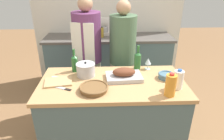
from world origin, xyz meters
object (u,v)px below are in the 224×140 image
cutting_board (58,82)px  wicker_basket (94,88)px  knife_paring (64,89)px  wine_glass_left (148,61)px  milk_jug (178,80)px  stock_pot (86,70)px  juice_jug (171,85)px  knife_chef (62,78)px  condiment_bottle_short (120,34)px  roasting_pan (124,75)px  wine_bottle_green (138,60)px  person_cook_aproned (88,53)px  mixing_bowl (166,76)px  stand_mixer (106,28)px  condiment_bottle_extra (85,34)px  condiment_bottle_tall (102,32)px  wine_bottle_dark (75,63)px  person_cook_guest (122,55)px

cutting_board → wicker_basket: bearing=-25.1°
knife_paring → wine_glass_left: bearing=25.0°
milk_jug → wine_glass_left: bearing=113.7°
stock_pot → juice_jug: juice_jug is taller
stock_pot → knife_chef: stock_pot is taller
milk_jug → condiment_bottle_short: size_ratio=1.26×
cutting_board → knife_chef: bearing=79.5°
roasting_pan → wine_bottle_green: (0.18, 0.25, 0.06)m
knife_chef → person_cook_aproned: bearing=70.9°
mixing_bowl → stand_mixer: stand_mixer is taller
milk_jug → wine_glass_left: size_ratio=1.50×
knife_chef → condiment_bottle_short: condiment_bottle_short is taller
person_cook_aproned → knife_paring: bearing=-88.1°
mixing_bowl → condiment_bottle_extra: (-0.98, 1.30, 0.11)m
wine_glass_left → knife_paring: bearing=-155.0°
wicker_basket → condiment_bottle_short: size_ratio=1.74×
knife_chef → condiment_bottle_tall: 1.44m
milk_jug → wine_bottle_green: bearing=124.2°
wine_bottle_green → person_cook_aproned: size_ratio=0.17×
milk_jug → condiment_bottle_tall: condiment_bottle_tall is taller
roasting_pan → condiment_bottle_tall: size_ratio=2.19×
wicker_basket → milk_jug: 0.82m
roasting_pan → milk_jug: bearing=-23.6°
knife_chef → wine_bottle_dark: bearing=54.4°
roasting_pan → wine_bottle_dark: (-0.55, 0.21, 0.06)m
knife_chef → person_cook_guest: (0.72, 0.66, 0.01)m
wicker_basket → knife_chef: 0.45m
wicker_basket → milk_jug: milk_jug is taller
stock_pot → juice_jug: 0.92m
knife_chef → wine_glass_left: bearing=11.3°
roasting_pan → wine_bottle_green: bearing=54.0°
person_cook_guest → person_cook_aproned: bearing=155.7°
wicker_basket → knife_chef: (-0.36, 0.28, -0.03)m
wicker_basket → condiment_bottle_short: condiment_bottle_short is taller
condiment_bottle_short → knife_chef: bearing=-119.4°
wine_bottle_dark → person_cook_guest: person_cook_guest is taller
mixing_bowl → stand_mixer: bearing=111.9°
cutting_board → juice_jug: size_ratio=1.36×
condiment_bottle_extra → condiment_bottle_tall: bearing=22.5°
roasting_pan → stock_pot: bearing=167.3°
wine_bottle_green → condiment_bottle_short: (-0.12, 1.08, 0.02)m
juice_jug → condiment_bottle_short: 1.72m
juice_jug → condiment_bottle_extra: size_ratio=1.25×
wine_bottle_dark → person_cook_aproned: person_cook_aproned is taller
roasting_pan → stock_pot: stock_pot is taller
wicker_basket → condiment_bottle_short: (0.37, 1.57, 0.11)m
wine_bottle_green → wine_glass_left: size_ratio=2.08×
juice_jug → knife_paring: juice_jug is taller
wine_bottle_dark → wine_glass_left: (0.85, 0.02, -0.01)m
milk_jug → knife_chef: milk_jug is taller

